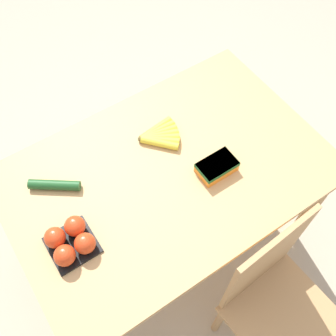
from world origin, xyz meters
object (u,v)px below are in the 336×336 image
Objects in this scene: chair at (273,299)px; banana_bunch at (159,136)px; cucumber_near at (54,185)px; tomato_pack at (70,241)px; carrot_bag at (217,166)px.

chair is 5.30× the size of banana_bunch.
banana_bunch is 0.95× the size of cucumber_near.
chair is 5.58× the size of tomato_pack.
carrot_bag is at bearing 79.61° from chair.
chair is 0.89m from tomato_pack.
chair reaches higher than tomato_pack.
chair reaches higher than cucumber_near.
tomato_pack is (0.60, -0.57, 0.31)m from chair.
chair is at bearing 123.02° from cucumber_near.
carrot_bag is (-0.11, 0.28, 0.02)m from banana_bunch.
chair reaches higher than carrot_bag.
chair is 1.04m from cucumber_near.
cucumber_near is (0.55, -0.84, 0.29)m from chair.
tomato_pack is at bearing 23.62° from banana_bunch.
carrot_bag is at bearing 176.69° from tomato_pack.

